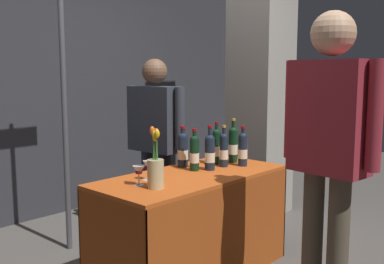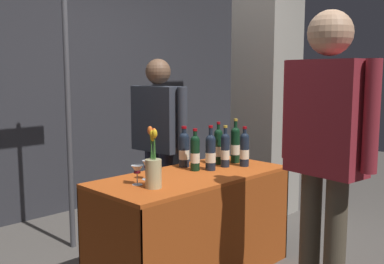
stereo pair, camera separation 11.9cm
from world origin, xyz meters
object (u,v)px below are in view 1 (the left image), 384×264
Objects in this scene: wine_glass_near_vendor at (148,166)px; wine_glass_mid at (139,171)px; tasting_table at (192,206)px; display_bottle_0 at (194,152)px; booth_signpost at (63,83)px; taster_foreground_right at (329,139)px; concrete_pillar at (261,63)px; flower_vase at (156,169)px; vendor_presenter at (155,132)px; featured_wine_bottle at (224,149)px.

wine_glass_near_vendor is 0.15m from wine_glass_mid.
wine_glass_mid is at bearing 175.45° from tasting_table.
booth_signpost reaches higher than display_bottle_0.
wine_glass_near_vendor is at bearing 26.56° from taster_foreground_right.
concrete_pillar is 2.16m from taster_foreground_right.
flower_vase is 1.10m from vendor_presenter.
wine_glass_mid is 0.33× the size of flower_vase.
vendor_presenter is 1.71m from taster_foreground_right.
booth_signpost reaches higher than tasting_table.
tasting_table is 0.93× the size of vendor_presenter.
display_bottle_0 is at bearing 164.59° from featured_wine_bottle.
featured_wine_bottle is 0.79m from flower_vase.
featured_wine_bottle is at bearing 0.93° from vendor_presenter.
vendor_presenter is 0.88× the size of taster_foreground_right.
taster_foreground_right is (0.50, -0.88, 0.22)m from flower_vase.
display_bottle_0 is (0.10, 0.07, 0.37)m from tasting_table.
featured_wine_bottle is at bearing -8.53° from wine_glass_near_vendor.
vendor_presenter is at bearing 66.70° from tasting_table.
concrete_pillar is 1.67m from display_bottle_0.
booth_signpost is at bearing 91.60° from wine_glass_near_vendor.
featured_wine_bottle is 0.71m from vendor_presenter.
vendor_presenter is (0.63, 0.61, 0.11)m from wine_glass_near_vendor.
tasting_table is 4.56× the size of featured_wine_bottle.
concrete_pillar reaches higher than taster_foreground_right.
taster_foreground_right reaches higher than vendor_presenter.
concrete_pillar is 1.73× the size of taster_foreground_right.
taster_foreground_right is at bearing -60.39° from flower_vase.
vendor_presenter is (0.20, 0.64, 0.07)m from display_bottle_0.
featured_wine_bottle is at bearing -15.41° from display_bottle_0.
display_bottle_0 is (-1.47, -0.43, -0.67)m from concrete_pillar.
featured_wine_bottle reaches higher than wine_glass_mid.
taster_foreground_right is (-0.03, -1.05, 0.21)m from display_bottle_0.
concrete_pillar is at bearing -38.83° from taster_foreground_right.
tasting_table is at bearing -179.85° from featured_wine_bottle.
tasting_table is at bearing -4.55° from wine_glass_mid.
featured_wine_bottle reaches higher than wine_glass_near_vendor.
taster_foreground_right is at bearing -85.97° from tasting_table.
booth_signpost is at bearing -120.85° from vendor_presenter.
taster_foreground_right is (0.39, -1.08, 0.25)m from wine_glass_near_vendor.
wine_glass_mid is 1.17m from taster_foreground_right.
display_bottle_0 is 0.80× the size of flower_vase.
wine_glass_near_vendor is 0.06× the size of booth_signpost.
flower_vase is 1.26m from booth_signpost.
wine_glass_mid is 0.07× the size of taster_foreground_right.
featured_wine_bottle is (-1.22, -0.50, -0.67)m from concrete_pillar.
booth_signpost is at bearing 114.58° from display_bottle_0.
concrete_pillar is 9.93× the size of display_bottle_0.
display_bottle_0 is 0.43m from wine_glass_near_vendor.
featured_wine_bottle is at bearing -2.50° from wine_glass_mid.
wine_glass_near_vendor is at bearing -168.08° from concrete_pillar.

